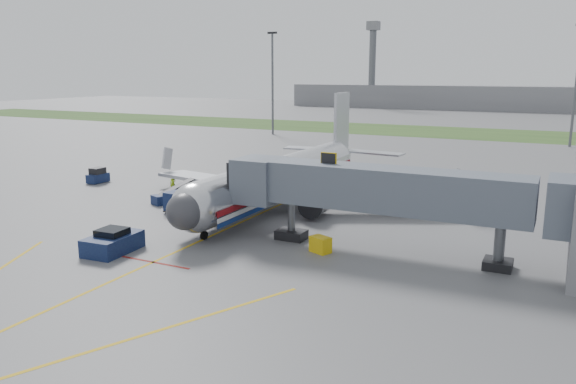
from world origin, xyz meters
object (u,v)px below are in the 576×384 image
at_px(baggage_tug, 98,176).
at_px(ramp_worker, 173,183).
at_px(airliner, 282,177).
at_px(pushback_tug, 113,242).
at_px(belt_loader, 171,197).

xyz_separation_m(baggage_tug, ramp_worker, (10.60, 0.23, 0.04)).
relative_size(airliner, baggage_tug, 14.13).
distance_m(airliner, ramp_worker, 13.47).
relative_size(pushback_tug, baggage_tug, 1.69).
bearing_deg(ramp_worker, airliner, -33.26).
xyz_separation_m(airliner, ramp_worker, (-13.34, 0.18, -1.83)).
height_order(airliner, belt_loader, airliner).
bearing_deg(baggage_tug, airliner, 0.12).
height_order(baggage_tug, belt_loader, belt_loader).
bearing_deg(airliner, baggage_tug, -179.88).
relative_size(airliner, ramp_worker, 21.79).
xyz_separation_m(airliner, pushback_tug, (-4.00, -18.75, -1.93)).
bearing_deg(pushback_tug, belt_loader, 112.66).
bearing_deg(belt_loader, airliner, 23.87).
height_order(pushback_tug, belt_loader, belt_loader).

